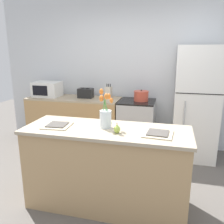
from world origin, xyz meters
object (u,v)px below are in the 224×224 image
(plate_setting_right, at_px, (158,133))
(microwave, at_px, (47,89))
(stove_range, at_px, (136,126))
(cooking_pot, at_px, (141,96))
(plate_setting_left, at_px, (57,125))
(toaster, at_px, (86,93))
(flower_vase, at_px, (106,115))
(pear_figurine, at_px, (117,129))
(knife_block, at_px, (109,93))
(refrigerator, at_px, (196,104))

(plate_setting_right, bearing_deg, microwave, 142.29)
(stove_range, distance_m, cooking_pot, 0.54)
(plate_setting_left, relative_size, plate_setting_right, 1.00)
(toaster, height_order, microwave, microwave)
(flower_vase, distance_m, toaster, 1.82)
(microwave, bearing_deg, pear_figurine, -44.69)
(toaster, bearing_deg, knife_block, -2.99)
(toaster, bearing_deg, flower_vase, -62.81)
(refrigerator, relative_size, pear_figurine, 16.60)
(knife_block, bearing_deg, plate_setting_left, -94.82)
(plate_setting_left, bearing_deg, pear_figurine, -4.87)
(toaster, relative_size, microwave, 0.58)
(stove_range, height_order, flower_vase, flower_vase)
(refrigerator, distance_m, plate_setting_right, 1.73)
(pear_figurine, xyz_separation_m, toaster, (-0.99, 1.75, 0.02))
(refrigerator, height_order, plate_setting_left, refrigerator)
(stove_range, bearing_deg, flower_vase, -94.23)
(plate_setting_left, relative_size, knife_block, 1.14)
(pear_figurine, xyz_separation_m, knife_block, (-0.55, 1.73, 0.05))
(stove_range, xyz_separation_m, plate_setting_right, (0.45, -1.65, 0.49))
(flower_vase, relative_size, pear_figurine, 3.85)
(refrigerator, distance_m, cooking_pot, 0.89)
(stove_range, relative_size, pear_figurine, 8.29)
(flower_vase, height_order, microwave, flower_vase)
(stove_range, height_order, toaster, toaster)
(stove_range, distance_m, refrigerator, 1.05)
(plate_setting_right, relative_size, knife_block, 1.14)
(knife_block, bearing_deg, pear_figurine, -72.32)
(plate_setting_left, bearing_deg, toaster, 99.89)
(plate_setting_left, xyz_separation_m, plate_setting_right, (1.10, 0.00, 0.00))
(flower_vase, xyz_separation_m, plate_setting_right, (0.57, -0.08, -0.13))
(cooking_pot, bearing_deg, stove_range, -165.20)
(plate_setting_left, bearing_deg, cooking_pot, 66.83)
(pear_figurine, bearing_deg, flower_vase, 138.74)
(refrigerator, distance_m, pear_figurine, 1.94)
(stove_range, relative_size, plate_setting_right, 2.95)
(flower_vase, xyz_separation_m, cooking_pot, (0.18, 1.59, -0.07))
(cooking_pot, bearing_deg, pear_figurine, -90.67)
(toaster, height_order, knife_block, knife_block)
(stove_range, bearing_deg, pear_figurine, -88.55)
(refrigerator, xyz_separation_m, microwave, (-2.63, -0.00, 0.13))
(toaster, distance_m, knife_block, 0.44)
(pear_figurine, relative_size, cooking_pot, 0.44)
(pear_figurine, relative_size, plate_setting_right, 0.36)
(toaster, relative_size, knife_block, 1.04)
(refrigerator, xyz_separation_m, plate_setting_right, (-0.50, -1.65, 0.03))
(refrigerator, height_order, toaster, refrigerator)
(pear_figurine, bearing_deg, plate_setting_right, 8.26)
(flower_vase, xyz_separation_m, knife_block, (-0.39, 1.59, -0.05))
(refrigerator, height_order, plate_setting_right, refrigerator)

